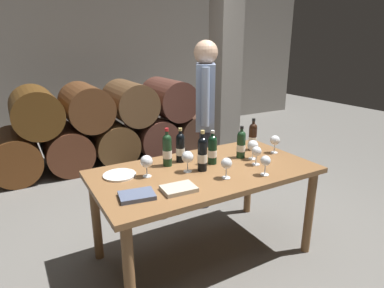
% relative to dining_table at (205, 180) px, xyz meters
% --- Properties ---
extents(ground_plane, '(14.00, 14.00, 0.00)m').
position_rel_dining_table_xyz_m(ground_plane, '(0.00, 0.00, -0.67)').
color(ground_plane, '#66635E').
extents(cellar_back_wall, '(10.00, 0.24, 2.80)m').
position_rel_dining_table_xyz_m(cellar_back_wall, '(0.00, 4.20, 0.73)').
color(cellar_back_wall, gray).
rests_on(cellar_back_wall, ground_plane).
extents(barrel_stack, '(3.12, 0.90, 1.15)m').
position_rel_dining_table_xyz_m(barrel_stack, '(0.00, 2.60, -0.13)').
color(barrel_stack, brown).
rests_on(barrel_stack, ground_plane).
extents(stone_pillar, '(0.32, 0.32, 2.60)m').
position_rel_dining_table_xyz_m(stone_pillar, '(1.30, 1.60, 0.63)').
color(stone_pillar, gray).
rests_on(stone_pillar, ground_plane).
extents(dining_table, '(1.70, 0.90, 0.76)m').
position_rel_dining_table_xyz_m(dining_table, '(0.00, 0.00, 0.00)').
color(dining_table, brown).
rests_on(dining_table, ground_plane).
extents(wine_bottle_0, '(0.07, 0.07, 0.32)m').
position_rel_dining_table_xyz_m(wine_bottle_0, '(-0.03, -0.01, 0.23)').
color(wine_bottle_0, black).
rests_on(wine_bottle_0, dining_table).
extents(wine_bottle_1, '(0.07, 0.07, 0.28)m').
position_rel_dining_table_xyz_m(wine_bottle_1, '(0.12, 0.08, 0.21)').
color(wine_bottle_1, black).
rests_on(wine_bottle_1, dining_table).
extents(wine_bottle_2, '(0.07, 0.07, 0.28)m').
position_rel_dining_table_xyz_m(wine_bottle_2, '(-0.08, 0.24, 0.21)').
color(wine_bottle_2, black).
rests_on(wine_bottle_2, dining_table).
extents(wine_bottle_3, '(0.07, 0.07, 0.27)m').
position_rel_dining_table_xyz_m(wine_bottle_3, '(0.41, 0.08, 0.21)').
color(wine_bottle_3, '#19381E').
rests_on(wine_bottle_3, dining_table).
extents(wine_bottle_4, '(0.07, 0.07, 0.29)m').
position_rel_dining_table_xyz_m(wine_bottle_4, '(0.63, 0.20, 0.22)').
color(wine_bottle_4, black).
rests_on(wine_bottle_4, dining_table).
extents(wine_bottle_5, '(0.07, 0.07, 0.31)m').
position_rel_dining_table_xyz_m(wine_bottle_5, '(-0.21, 0.22, 0.22)').
color(wine_bottle_5, '#19381E').
rests_on(wine_bottle_5, dining_table).
extents(wine_glass_0, '(0.09, 0.09, 0.16)m').
position_rel_dining_table_xyz_m(wine_glass_0, '(-0.44, 0.09, 0.21)').
color(wine_glass_0, white).
rests_on(wine_glass_0, dining_table).
extents(wine_glass_1, '(0.09, 0.09, 0.16)m').
position_rel_dining_table_xyz_m(wine_glass_1, '(0.47, 0.00, 0.21)').
color(wine_glass_1, white).
rests_on(wine_glass_1, dining_table).
extents(wine_glass_2, '(0.08, 0.08, 0.15)m').
position_rel_dining_table_xyz_m(wine_glass_2, '(0.41, -0.12, 0.20)').
color(wine_glass_2, white).
rests_on(wine_glass_2, dining_table).
extents(wine_glass_3, '(0.09, 0.09, 0.16)m').
position_rel_dining_table_xyz_m(wine_glass_3, '(0.74, 0.03, 0.20)').
color(wine_glass_3, white).
rests_on(wine_glass_3, dining_table).
extents(wine_glass_4, '(0.08, 0.08, 0.15)m').
position_rel_dining_table_xyz_m(wine_glass_4, '(0.04, -0.22, 0.20)').
color(wine_glass_4, white).
rests_on(wine_glass_4, dining_table).
extents(wine_glass_5, '(0.09, 0.09, 0.16)m').
position_rel_dining_table_xyz_m(wine_glass_5, '(-0.14, 0.03, 0.21)').
color(wine_glass_5, white).
rests_on(wine_glass_5, dining_table).
extents(wine_glass_6, '(0.08, 0.08, 0.15)m').
position_rel_dining_table_xyz_m(wine_glass_6, '(0.32, -0.31, 0.20)').
color(wine_glass_6, white).
rests_on(wine_glass_6, dining_table).
extents(tasting_notebook, '(0.23, 0.17, 0.03)m').
position_rel_dining_table_xyz_m(tasting_notebook, '(-0.35, -0.23, 0.11)').
color(tasting_notebook, '#B2A893').
rests_on(tasting_notebook, dining_table).
extents(leather_ledger, '(0.24, 0.19, 0.03)m').
position_rel_dining_table_xyz_m(leather_ledger, '(-0.62, -0.19, 0.11)').
color(leather_ledger, '#4C5670').
rests_on(leather_ledger, dining_table).
extents(serving_plate, '(0.24, 0.24, 0.01)m').
position_rel_dining_table_xyz_m(serving_plate, '(-0.61, 0.20, 0.10)').
color(serving_plate, white).
rests_on(serving_plate, dining_table).
extents(sommelier_presenting, '(0.32, 0.43, 1.72)m').
position_rel_dining_table_xyz_m(sommelier_presenting, '(0.47, 0.75, 0.37)').
color(sommelier_presenting, '#383842').
rests_on(sommelier_presenting, ground_plane).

